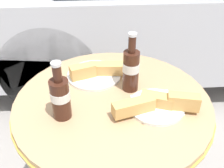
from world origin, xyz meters
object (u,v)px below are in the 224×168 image
lunch_plate_near (157,104)px  cola_bottle_right (131,68)px  lunch_plate_far (95,73)px  bistro_table (113,135)px  cola_bottle_left (60,96)px

lunch_plate_near → cola_bottle_right: bearing=120.0°
cola_bottle_right → lunch_plate_near: (0.08, -0.13, -0.07)m
lunch_plate_far → bistro_table: bearing=-69.2°
bistro_table → cola_bottle_left: cola_bottle_left is taller
cola_bottle_right → lunch_plate_far: 0.18m
lunch_plate_near → lunch_plate_far: (-0.21, 0.23, -0.00)m
bistro_table → lunch_plate_near: 0.26m
lunch_plate_far → cola_bottle_right: bearing=-34.1°
cola_bottle_right → lunch_plate_far: cola_bottle_right is taller
cola_bottle_right → lunch_plate_near: size_ratio=0.76×
lunch_plate_near → bistro_table: bearing=157.7°
lunch_plate_near → lunch_plate_far: size_ratio=1.31×
lunch_plate_near → lunch_plate_far: 0.31m
bistro_table → lunch_plate_far: (-0.06, 0.16, 0.20)m
bistro_table → lunch_plate_near: (0.15, -0.06, 0.20)m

